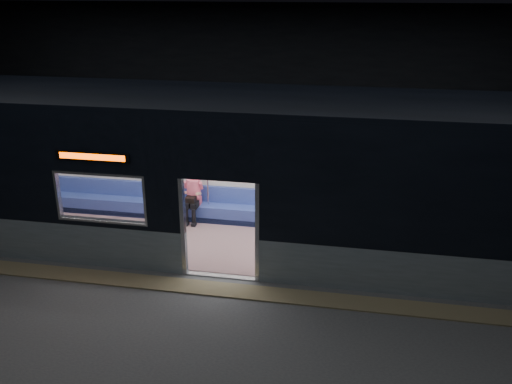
# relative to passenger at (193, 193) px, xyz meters

# --- Properties ---
(station_floor) EXTENTS (24.00, 14.00, 0.01)m
(station_floor) POSITION_rel_passenger_xyz_m (1.30, -3.55, -0.76)
(station_floor) COLOR #47494C
(station_floor) RESTS_ON ground
(station_envelope) EXTENTS (24.00, 14.00, 5.00)m
(station_envelope) POSITION_rel_passenger_xyz_m (1.30, -3.55, 2.91)
(station_envelope) COLOR black
(station_envelope) RESTS_ON station_floor
(tactile_strip) EXTENTS (22.80, 0.50, 0.03)m
(tactile_strip) POSITION_rel_passenger_xyz_m (1.30, -3.00, -0.74)
(tactile_strip) COLOR #8C7F59
(tactile_strip) RESTS_ON station_floor
(metro_car) EXTENTS (18.00, 3.04, 3.35)m
(metro_car) POSITION_rel_passenger_xyz_m (1.30, -1.00, 1.09)
(metro_car) COLOR #8B98A5
(metro_car) RESTS_ON station_floor
(passenger) EXTENTS (0.35, 0.61, 1.27)m
(passenger) POSITION_rel_passenger_xyz_m (0.00, 0.00, 0.00)
(passenger) COLOR black
(passenger) RESTS_ON metro_car
(handbag) EXTENTS (0.28, 0.25, 0.12)m
(handbag) POSITION_rel_passenger_xyz_m (-0.00, -0.20, -0.10)
(handbag) COLOR black
(handbag) RESTS_ON passenger
(transit_map) EXTENTS (1.11, 0.03, 0.72)m
(transit_map) POSITION_rel_passenger_xyz_m (2.60, 0.31, 0.75)
(transit_map) COLOR white
(transit_map) RESTS_ON metro_car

